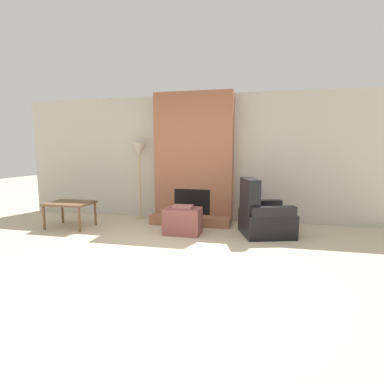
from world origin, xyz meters
The scene contains 7 objects.
ground_plane centered at (0.00, 0.00, 0.00)m, with size 24.00×24.00×0.00m, color beige.
wall_back centered at (0.00, 2.73, 1.30)m, with size 7.82×0.06×2.60m, color #BCB7AD.
fireplace centered at (0.00, 2.47, 1.23)m, with size 1.58×0.75×2.60m.
ottoman centered at (0.02, 1.48, 0.24)m, with size 0.63×0.46×0.50m.
armchair centered at (1.38, 1.69, 0.29)m, with size 1.01×0.99×0.99m.
side_table centered at (-2.18, 1.44, 0.43)m, with size 0.81×0.62×0.49m.
floor_lamp_left centered at (-1.19, 2.48, 1.40)m, with size 0.31×0.31×1.61m.
Camera 1 is at (1.29, -3.50, 1.44)m, focal length 28.00 mm.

